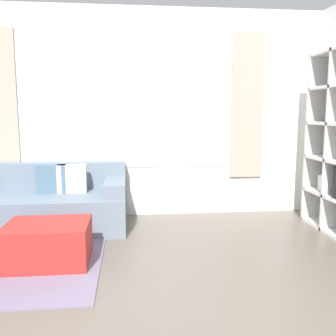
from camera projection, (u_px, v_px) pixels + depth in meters
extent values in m
cube|color=white|center=(127.00, 114.00, 4.89)|extent=(6.37, 0.07, 2.70)
cube|color=white|center=(127.00, 106.00, 4.83)|extent=(2.84, 0.01, 1.60)
cube|color=#B2A38E|center=(247.00, 106.00, 4.99)|extent=(0.44, 0.03, 1.90)
cube|color=white|center=(319.00, 139.00, 4.70)|extent=(0.38, 0.04, 2.07)
cylinder|color=orange|center=(330.00, 118.00, 4.40)|extent=(0.08, 0.08, 0.09)
cube|color=white|center=(324.00, 183.00, 4.56)|extent=(0.11, 0.11, 0.18)
cube|color=slate|center=(46.00, 212.00, 4.40)|extent=(1.85, 0.93, 0.41)
cube|color=slate|center=(51.00, 176.00, 4.72)|extent=(1.85, 0.18, 0.33)
cube|color=slate|center=(115.00, 186.00, 4.45)|extent=(0.24, 0.87, 0.17)
cube|color=slate|center=(51.00, 179.00, 4.45)|extent=(0.34, 0.12, 0.34)
cube|color=beige|center=(72.00, 179.00, 4.47)|extent=(0.34, 0.12, 0.34)
cube|color=#A82823|center=(48.00, 244.00, 3.39)|extent=(0.74, 0.59, 0.38)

